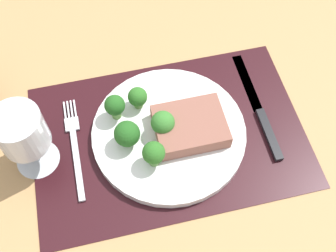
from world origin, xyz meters
TOP-DOWN VIEW (x-y plane):
  - ground_plane at (0.00, 0.00)cm, footprint 140.00×110.00cm
  - placemat at (0.00, 0.00)cm, footprint 46.11×30.39cm
  - plate at (0.00, 0.00)cm, footprint 26.01×26.01cm
  - steak at (3.40, -0.78)cm, footprint 11.59×9.25cm
  - broccoli_back_left at (-7.01, -0.70)cm, footprint 4.25×4.25cm
  - broccoli_front_edge at (-3.62, -5.10)cm, footprint 3.63×3.63cm
  - broccoli_center at (-3.99, 6.14)cm, footprint 3.34×3.34cm
  - broccoli_near_steak at (-1.02, -0.24)cm, footprint 3.93×3.93cm
  - broccoli_near_fork at (-8.03, 4.86)cm, footprint 3.49×3.49cm
  - fork at (-15.90, 1.42)cm, footprint 2.40×19.20cm
  - knife at (16.67, 0.53)cm, footprint 1.80×23.00cm
  - wine_glass at (-22.15, 0.58)cm, footprint 7.55×7.55cm

SIDE VIEW (x-z plane):
  - ground_plane at x=0.00cm, z-range -3.00..0.00cm
  - placemat at x=0.00cm, z-range 0.00..0.30cm
  - fork at x=-15.90cm, z-range 0.30..0.80cm
  - knife at x=16.67cm, z-range 0.20..1.00cm
  - plate at x=0.00cm, z-range 0.30..1.90cm
  - steak at x=3.40cm, z-range 1.90..4.81cm
  - broccoli_center at x=-3.99cm, z-range 2.24..6.58cm
  - broccoli_near_steak at x=-1.02cm, z-range 2.26..7.27cm
  - broccoli_back_left at x=-7.01cm, z-range 2.25..7.42cm
  - broccoli_front_edge at x=-3.62cm, z-range 2.42..7.60cm
  - broccoli_near_fork at x=-8.03cm, z-range 2.47..7.62cm
  - wine_glass at x=-22.15cm, z-range 2.42..15.60cm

